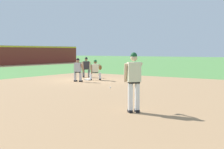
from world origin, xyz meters
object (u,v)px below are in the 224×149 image
at_px(baserunner, 78,69).
at_px(umpire, 86,66).
at_px(first_base_bag, 88,80).
at_px(first_baseman, 96,69).
at_px(pitcher, 134,78).
at_px(baseball, 110,88).

xyz_separation_m(baserunner, umpire, (2.78, 1.60, 0.00)).
height_order(first_base_bag, first_baseman, first_baseman).
xyz_separation_m(pitcher, baserunner, (6.33, 7.69, -0.27)).
distance_m(first_base_bag, baserunner, 1.33).
distance_m(baseball, umpire, 6.79).
distance_m(first_baseman, baserunner, 1.49).
bearing_deg(baseball, umpire, 49.40).
height_order(baseball, umpire, umpire).
relative_size(baseball, baserunner, 0.05).
xyz_separation_m(pitcher, umpire, (9.11, 9.28, -0.27)).
bearing_deg(first_baseman, baserunner, 170.05).
distance_m(pitcher, umpire, 13.01).
relative_size(first_base_bag, baseball, 5.14).
relative_size(first_base_bag, pitcher, 0.20).
bearing_deg(baseball, first_base_bag, 53.33).
bearing_deg(pitcher, baseball, 41.38).
xyz_separation_m(baseball, umpire, (4.39, 5.13, 0.76)).
distance_m(baseball, first_baseman, 4.55).
distance_m(pitcher, first_baseman, 10.77).
bearing_deg(baserunner, first_base_bag, 5.27).
bearing_deg(pitcher, first_baseman, 43.62).
distance_m(first_baseman, umpire, 2.27).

